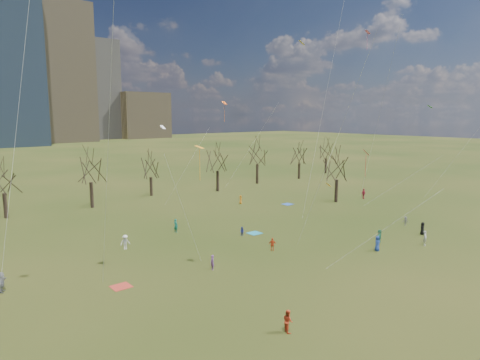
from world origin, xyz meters
TOP-DOWN VIEW (x-y plane):
  - ground at (0.00, 0.00)m, footprint 500.00×500.00m
  - bare_tree_row at (-0.09, 37.22)m, footprint 113.04×29.80m
  - blanket_teal at (2.79, 12.53)m, footprint 1.60×1.50m
  - blanket_navy at (18.47, 21.96)m, footprint 1.60×1.50m
  - blanket_crimson at (-17.02, 7.44)m, footprint 1.60×1.50m
  - person_0 at (8.33, -1.05)m, footprint 0.91×0.72m
  - person_1 at (14.14, -3.39)m, footprint 0.72×0.62m
  - person_2 at (-11.66, -6.99)m, footprint 0.84×0.93m
  - person_3 at (20.62, 2.55)m, footprint 0.83×0.89m
  - person_4 at (-0.31, 6.17)m, footprint 0.85×0.82m
  - person_5 at (11.23, 0.51)m, footprint 1.46×0.89m
  - person_6 at (18.14, -1.05)m, footprint 0.90×0.86m
  - person_7 at (-8.64, 5.74)m, footprint 0.46×0.59m
  - person_8 at (0.83, 12.60)m, footprint 0.55×0.63m
  - person_9 at (-12.24, 16.82)m, footprint 1.11×0.72m
  - person_10 at (32.13, 16.80)m, footprint 1.03×0.44m
  - person_11 at (-25.02, 12.75)m, footprint 1.06×1.66m
  - person_12 at (12.82, 27.20)m, footprint 0.65×0.80m
  - person_13 at (-4.41, 19.20)m, footprint 0.53×0.69m
  - kites_airborne at (6.62, 9.47)m, footprint 65.34×45.39m

SIDE VIEW (x-z plane):
  - ground at x=0.00m, z-range 0.00..0.00m
  - blanket_teal at x=2.79m, z-range 0.00..0.03m
  - blanket_navy at x=18.47m, z-range 0.00..0.03m
  - blanket_crimson at x=-17.02m, z-range 0.00..0.03m
  - person_8 at x=0.83m, z-range 0.00..1.12m
  - person_3 at x=20.62m, z-range 0.00..1.21m
  - person_12 at x=12.82m, z-range 0.00..1.42m
  - person_4 at x=-0.31m, z-range 0.00..1.43m
  - person_7 at x=-8.64m, z-range 0.00..1.43m
  - person_5 at x=11.23m, z-range 0.00..1.50m
  - person_6 at x=18.14m, z-range 0.00..1.55m
  - person_2 at x=-11.66m, z-range 0.00..1.57m
  - person_9 at x=-12.24m, z-range 0.00..1.62m
  - person_0 at x=8.33m, z-range 0.00..1.63m
  - person_1 at x=14.14m, z-range 0.00..1.67m
  - person_13 at x=-4.41m, z-range 0.00..1.69m
  - person_11 at x=-25.02m, z-range 0.00..1.71m
  - person_10 at x=32.13m, z-range 0.00..1.75m
  - bare_tree_row at x=-0.09m, z-range 1.37..10.87m
  - kites_airborne at x=6.62m, z-range -4.43..31.41m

